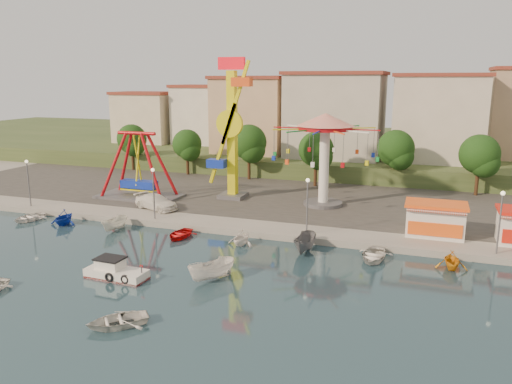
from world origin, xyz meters
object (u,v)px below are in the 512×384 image
at_px(pirate_ship_ride, 138,167).
at_px(kamikaze_tower, 233,132).
at_px(wave_swinger, 325,139).
at_px(cabin_motorboat, 115,272).
at_px(van, 156,202).
at_px(skiff, 212,270).

height_order(pirate_ship_ride, kamikaze_tower, kamikaze_tower).
height_order(wave_swinger, cabin_motorboat, wave_swinger).
bearing_deg(cabin_motorboat, van, 113.02).
bearing_deg(pirate_ship_ride, skiff, -46.56).
height_order(skiff, van, van).
bearing_deg(cabin_motorboat, skiff, 17.98).
relative_size(kamikaze_tower, skiff, 4.10).
distance_m(pirate_ship_ride, cabin_motorboat, 24.36).
xyz_separation_m(kamikaze_tower, cabin_motorboat, (0.28, -24.61, -8.14)).
xyz_separation_m(cabin_motorboat, van, (-6.46, 17.08, 0.95)).
height_order(kamikaze_tower, skiff, kamikaze_tower).
xyz_separation_m(pirate_ship_ride, cabin_motorboat, (11.21, -21.26, -3.95)).
distance_m(kamikaze_tower, van, 12.11).
bearing_deg(skiff, pirate_ship_ride, 165.78).
bearing_deg(wave_swinger, skiff, -98.87).
distance_m(pirate_ship_ride, wave_swinger, 22.44).
bearing_deg(pirate_ship_ride, kamikaze_tower, 17.05).
height_order(cabin_motorboat, van, van).
bearing_deg(van, cabin_motorboat, -140.02).
xyz_separation_m(wave_swinger, cabin_motorboat, (-10.62, -24.83, -7.75)).
height_order(pirate_ship_ride, van, pirate_ship_ride).
distance_m(wave_swinger, cabin_motorboat, 28.10).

